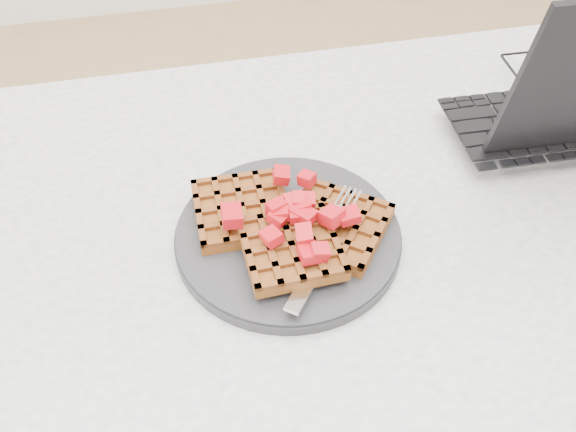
# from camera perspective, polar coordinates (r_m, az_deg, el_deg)

# --- Properties ---
(table) EXTENTS (1.20, 0.80, 0.75)m
(table) POSITION_cam_1_polar(r_m,az_deg,el_deg) (0.82, 10.02, -7.46)
(table) COLOR silver
(table) RESTS_ON ground
(plate) EXTENTS (0.25, 0.25, 0.02)m
(plate) POSITION_cam_1_polar(r_m,az_deg,el_deg) (0.71, 0.00, -1.79)
(plate) COLOR #232426
(plate) RESTS_ON table
(waffles) EXTENTS (0.22, 0.18, 0.03)m
(waffles) POSITION_cam_1_polar(r_m,az_deg,el_deg) (0.69, 0.08, -0.95)
(waffles) COLOR brown
(waffles) RESTS_ON plate
(strawberry_pile) EXTENTS (0.15, 0.15, 0.02)m
(strawberry_pile) POSITION_cam_1_polar(r_m,az_deg,el_deg) (0.67, 0.00, 0.82)
(strawberry_pile) COLOR #A00410
(strawberry_pile) RESTS_ON waffles
(fork) EXTENTS (0.13, 0.16, 0.02)m
(fork) POSITION_cam_1_polar(r_m,az_deg,el_deg) (0.68, 3.59, -2.63)
(fork) COLOR silver
(fork) RESTS_ON plate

